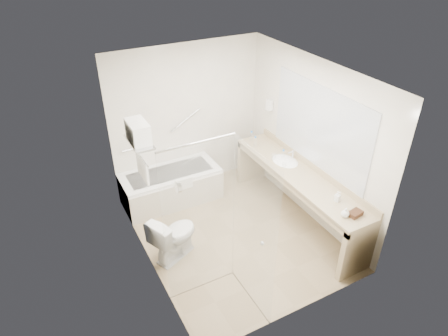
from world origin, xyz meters
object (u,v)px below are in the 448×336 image
bathtub (171,186)px  vanity_counter (298,185)px  amenity_basket (355,214)px  water_bottle_left (283,155)px  toilet (174,236)px

bathtub → vanity_counter: 2.09m
bathtub → amenity_basket: 3.02m
vanity_counter → water_bottle_left: size_ratio=14.15×
amenity_basket → water_bottle_left: water_bottle_left is taller
bathtub → toilet: bearing=-109.7°
vanity_counter → amenity_basket: (0.02, -1.13, 0.24)m
amenity_basket → toilet: bearing=147.8°
vanity_counter → toilet: size_ratio=3.78×
water_bottle_left → amenity_basket: bearing=-89.5°
bathtub → water_bottle_left: size_ratio=8.39×
amenity_basket → bathtub: bearing=121.5°
bathtub → toilet: size_ratio=2.24×
bathtub → toilet: 1.34m
vanity_counter → water_bottle_left: 0.52m
toilet → water_bottle_left: size_ratio=3.75×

